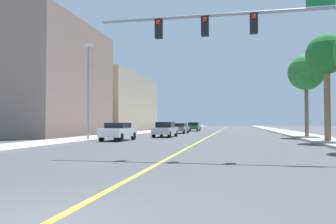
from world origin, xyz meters
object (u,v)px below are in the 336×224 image
(traffic_signal_mast, at_px, (277,37))
(palm_far, at_px, (306,73))
(car_gray, at_px, (179,128))
(street_lamp, at_px, (88,86))
(car_green, at_px, (194,127))
(palm_mid, at_px, (327,56))
(car_white, at_px, (118,131))
(car_silver, at_px, (165,129))

(traffic_signal_mast, xyz_separation_m, palm_far, (4.93, 19.53, 1.23))
(traffic_signal_mast, relative_size, car_gray, 2.78)
(street_lamp, bearing_deg, car_green, 82.00)
(palm_mid, bearing_deg, car_gray, 128.36)
(street_lamp, bearing_deg, car_white, 32.95)
(traffic_signal_mast, xyz_separation_m, palm_mid, (4.80, 11.71, 1.33))
(traffic_signal_mast, height_order, car_gray, traffic_signal_mast)
(car_gray, bearing_deg, street_lamp, -99.23)
(car_white, bearing_deg, car_gray, -93.85)
(car_silver, bearing_deg, palm_far, 8.05)
(car_silver, distance_m, car_gray, 10.97)
(traffic_signal_mast, distance_m, car_gray, 30.52)
(palm_mid, distance_m, car_white, 16.47)
(street_lamp, distance_m, palm_mid, 17.70)
(street_lamp, xyz_separation_m, car_green, (4.31, 30.65, -3.49))
(car_white, bearing_deg, palm_far, -149.26)
(street_lamp, height_order, palm_far, palm_far)
(traffic_signal_mast, relative_size, car_white, 2.92)
(palm_far, distance_m, car_gray, 17.51)
(car_green, bearing_deg, street_lamp, -97.51)
(car_green, bearing_deg, traffic_signal_mast, -77.81)
(traffic_signal_mast, bearing_deg, car_white, 134.20)
(car_gray, bearing_deg, palm_far, -32.16)
(traffic_signal_mast, height_order, car_green, traffic_signal_mast)
(traffic_signal_mast, height_order, palm_mid, palm_mid)
(car_green, relative_size, car_silver, 1.04)
(traffic_signal_mast, xyz_separation_m, car_silver, (-8.39, 17.95, -4.13))
(street_lamp, relative_size, car_gray, 1.76)
(street_lamp, bearing_deg, palm_far, 29.03)
(car_green, bearing_deg, palm_mid, -64.86)
(car_silver, xyz_separation_m, car_gray, (-0.43, 10.96, -0.05))
(palm_mid, xyz_separation_m, car_gray, (-13.62, 17.21, -5.51))
(street_lamp, distance_m, car_gray, 19.86)
(traffic_signal_mast, distance_m, street_lamp, 16.02)
(palm_mid, height_order, palm_far, palm_far)
(street_lamp, distance_m, car_white, 4.19)
(palm_far, relative_size, car_green, 1.75)
(street_lamp, height_order, car_gray, street_lamp)
(street_lamp, relative_size, palm_far, 0.95)
(car_green, bearing_deg, car_gray, -91.75)
(street_lamp, height_order, car_white, street_lamp)
(palm_far, height_order, car_gray, palm_far)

